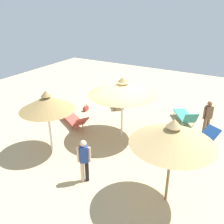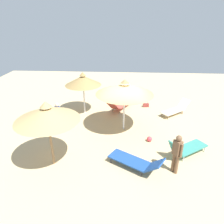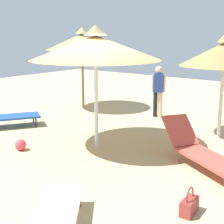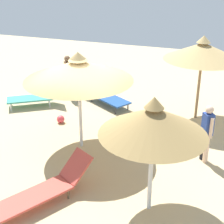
{
  "view_description": "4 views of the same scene",
  "coord_description": "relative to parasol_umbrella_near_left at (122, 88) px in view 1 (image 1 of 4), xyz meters",
  "views": [
    {
      "loc": [
        8.55,
        4.39,
        5.52
      ],
      "look_at": [
        0.56,
        -0.21,
        1.36
      ],
      "focal_mm": 39.94,
      "sensor_mm": 36.0,
      "label": 1
    },
    {
      "loc": [
        -0.02,
        9.37,
        5.39
      ],
      "look_at": [
        0.52,
        0.58,
        1.26
      ],
      "focal_mm": 32.94,
      "sensor_mm": 36.0,
      "label": 2
    },
    {
      "loc": [
        -5.61,
        -4.89,
        2.51
      ],
      "look_at": [
        0.04,
        -0.44,
        0.83
      ],
      "focal_mm": 54.62,
      "sensor_mm": 36.0,
      "label": 3
    },
    {
      "loc": [
        3.54,
        -7.63,
        4.79
      ],
      "look_at": [
        0.79,
        0.09,
        1.1
      ],
      "focal_mm": 54.79,
      "sensor_mm": 36.0,
      "label": 4
    }
  ],
  "objects": [
    {
      "name": "lounge_chair_near_right",
      "position": [
        -2.67,
        2.1,
        -1.84
      ],
      "size": [
        1.88,
        1.55,
        0.84
      ],
      "color": "teal",
      "rests_on": "ground"
    },
    {
      "name": "lounge_chair_edge",
      "position": [
        -0.5,
        3.09,
        -1.86
      ],
      "size": [
        2.18,
        1.69,
        0.76
      ],
      "color": "#1E478C",
      "rests_on": "ground"
    },
    {
      "name": "beach_ball",
      "position": [
        -1.23,
        1.13,
        -2.08
      ],
      "size": [
        0.25,
        0.25,
        0.25
      ],
      "primitive_type": "sphere",
      "color": "#D83F4C",
      "rests_on": "ground"
    },
    {
      "name": "handbag",
      "position": [
        -1.43,
        -2.96,
        -2.07
      ],
      "size": [
        0.39,
        0.2,
        0.41
      ],
      "color": "maroon",
      "rests_on": "ground"
    },
    {
      "name": "lounge_chair_back",
      "position": [
        0.26,
        -2.44,
        -1.87
      ],
      "size": [
        1.67,
        2.31,
        0.81
      ],
      "color": "#CC4C3F",
      "rests_on": "ground"
    },
    {
      "name": "person_standing_near_left",
      "position": [
        -1.95,
        3.19,
        -1.3
      ],
      "size": [
        0.33,
        0.38,
        1.6
      ],
      "color": "brown",
      "rests_on": "ground"
    },
    {
      "name": "lounge_chair_center",
      "position": [
        -3.11,
        -1.98,
        -1.86
      ],
      "size": [
        1.89,
        1.64,
        0.8
      ],
      "color": "silver",
      "rests_on": "ground"
    },
    {
      "name": "parasol_umbrella_far_right",
      "position": [
        2.4,
        -1.9,
        -0.18
      ],
      "size": [
        2.09,
        2.09,
        2.51
      ],
      "color": "white",
      "rests_on": "ground"
    },
    {
      "name": "person_standing_front",
      "position": [
        3.29,
        0.37,
        -1.34
      ],
      "size": [
        0.32,
        0.38,
        1.54
      ],
      "color": "black",
      "rests_on": "ground"
    },
    {
      "name": "parasol_umbrella_far_left",
      "position": [
        2.77,
        2.98,
        0.02
      ],
      "size": [
        2.36,
        2.36,
        2.7
      ],
      "color": "olive",
      "rests_on": "ground"
    },
    {
      "name": "ground",
      "position": [
        0.05,
        0.07,
        -2.25
      ],
      "size": [
        24.0,
        24.0,
        0.1
      ],
      "primitive_type": "cube",
      "color": "tan"
    },
    {
      "name": "parasol_umbrella_near_left",
      "position": [
        0.0,
        0.0,
        0.0
      ],
      "size": [
        2.82,
        2.82,
        2.67
      ],
      "color": "white",
      "rests_on": "ground"
    }
  ]
}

